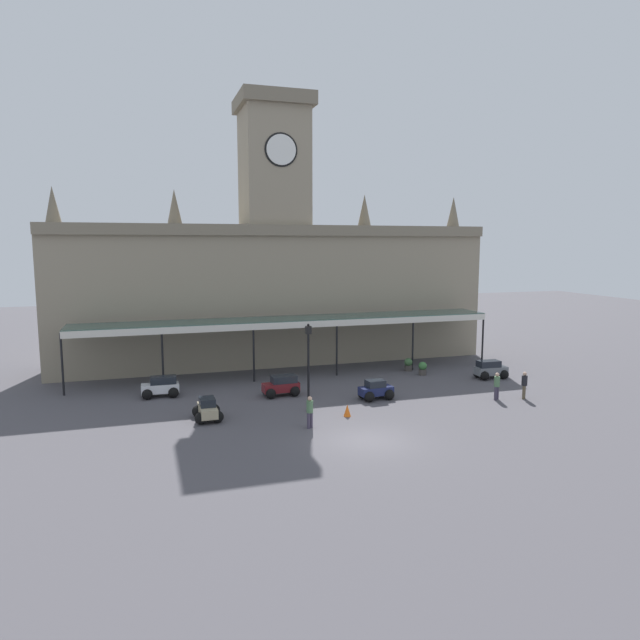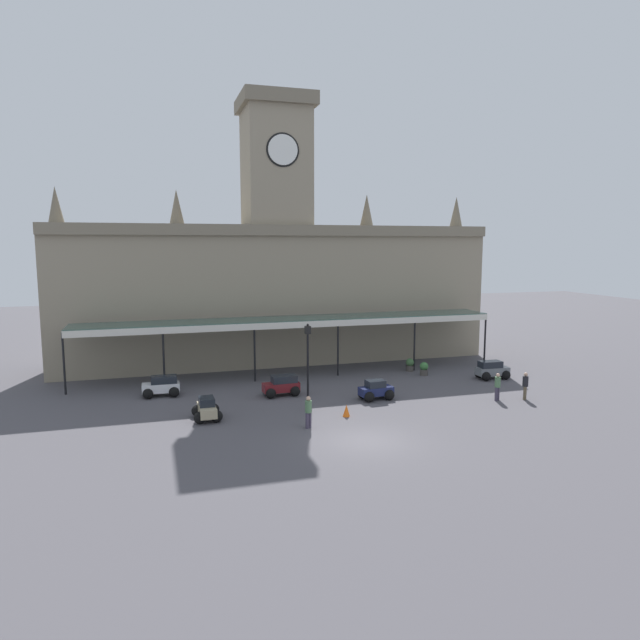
% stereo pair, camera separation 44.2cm
% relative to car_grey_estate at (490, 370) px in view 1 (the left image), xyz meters
% --- Properties ---
extents(ground_plane, '(140.00, 140.00, 0.00)m').
position_rel_car_grey_estate_xyz_m(ground_plane, '(-13.02, -9.22, -0.56)').
color(ground_plane, '#4E4B50').
extents(station_building, '(33.65, 5.78, 20.52)m').
position_rel_car_grey_estate_xyz_m(station_building, '(-13.02, 10.41, 5.96)').
color(station_building, gray).
rests_on(station_building, ground).
extents(entrance_canopy, '(30.14, 3.26, 4.10)m').
position_rel_car_grey_estate_xyz_m(entrance_canopy, '(-13.02, 5.31, 3.38)').
color(entrance_canopy, '#38564C').
rests_on(entrance_canopy, ground).
extents(car_grey_estate, '(2.28, 1.59, 1.27)m').
position_rel_car_grey_estate_xyz_m(car_grey_estate, '(0.00, 0.00, 0.00)').
color(car_grey_estate, slate).
rests_on(car_grey_estate, ground).
extents(car_navy_sedan, '(2.11, 1.62, 1.19)m').
position_rel_car_grey_estate_xyz_m(car_navy_sedan, '(-9.80, -2.58, -0.06)').
color(car_navy_sedan, '#19214C').
rests_on(car_navy_sedan, ground).
extents(car_maroon_estate, '(2.30, 1.62, 1.27)m').
position_rel_car_grey_estate_xyz_m(car_maroon_estate, '(-15.09, -0.10, 0.00)').
color(car_maroon_estate, maroon).
rests_on(car_maroon_estate, ground).
extents(car_white_estate, '(2.27, 1.58, 1.27)m').
position_rel_car_grey_estate_xyz_m(car_white_estate, '(-22.24, 1.91, 0.00)').
color(car_white_estate, silver).
rests_on(car_white_estate, ground).
extents(car_beige_sedan, '(1.54, 2.07, 1.19)m').
position_rel_car_grey_estate_xyz_m(car_beige_sedan, '(-20.01, -3.63, -0.06)').
color(car_beige_sedan, tan).
rests_on(car_beige_sedan, ground).
extents(pedestrian_near_entrance, '(0.37, 0.34, 1.67)m').
position_rel_car_grey_estate_xyz_m(pedestrian_near_entrance, '(-2.88, -4.89, 0.34)').
color(pedestrian_near_entrance, '#3F384C').
rests_on(pedestrian_near_entrance, ground).
extents(pedestrian_crossing_forecourt, '(0.34, 0.34, 1.67)m').
position_rel_car_grey_estate_xyz_m(pedestrian_crossing_forecourt, '(-1.15, -5.21, 0.34)').
color(pedestrian_crossing_forecourt, brown).
rests_on(pedestrian_crossing_forecourt, ground).
extents(pedestrian_beside_cars, '(0.35, 0.34, 1.67)m').
position_rel_car_grey_estate_xyz_m(pedestrian_beside_cars, '(-15.17, -6.61, 0.34)').
color(pedestrian_beside_cars, '#3F384C').
rests_on(pedestrian_beside_cars, ground).
extents(victorian_lamppost, '(0.30, 0.30, 4.98)m').
position_rel_car_grey_estate_xyz_m(victorian_lamppost, '(-14.39, -3.71, 2.53)').
color(victorian_lamppost, black).
rests_on(victorian_lamppost, ground).
extents(traffic_cone, '(0.40, 0.40, 0.66)m').
position_rel_car_grey_estate_xyz_m(traffic_cone, '(-12.65, -5.32, -0.23)').
color(traffic_cone, orange).
rests_on(traffic_cone, ground).
extents(planter_near_kerb, '(0.60, 0.60, 0.96)m').
position_rel_car_grey_estate_xyz_m(planter_near_kerb, '(-4.46, 3.84, -0.07)').
color(planter_near_kerb, '#47423D').
rests_on(planter_near_kerb, ground).
extents(planter_by_canopy, '(0.60, 0.60, 0.96)m').
position_rel_car_grey_estate_xyz_m(planter_by_canopy, '(-4.07, 2.32, -0.07)').
color(planter_by_canopy, '#47423D').
rests_on(planter_by_canopy, ground).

